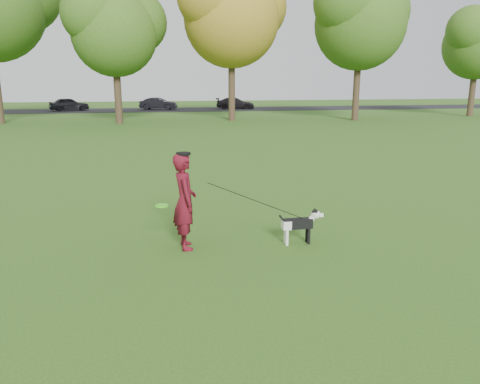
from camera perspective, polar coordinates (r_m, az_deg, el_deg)
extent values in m
plane|color=#285116|center=(8.53, 2.51, -6.53)|extent=(120.00, 120.00, 0.00)
cube|color=black|center=(47.92, -8.57, 9.89)|extent=(120.00, 7.00, 0.02)
imported|color=#550C1C|center=(8.23, -6.76, -1.14)|extent=(0.46, 0.65, 1.71)
cube|color=black|center=(8.55, 7.01, -3.84)|extent=(0.54, 0.17, 0.18)
cube|color=white|center=(8.50, 5.69, -3.99)|extent=(0.15, 0.17, 0.16)
cylinder|color=white|center=(8.52, 5.76, -5.56)|extent=(0.06, 0.06, 0.30)
cylinder|color=white|center=(8.62, 5.54, -5.31)|extent=(0.06, 0.06, 0.30)
cylinder|color=black|center=(8.64, 8.39, -5.36)|extent=(0.06, 0.06, 0.30)
cylinder|color=black|center=(8.74, 8.14, -5.12)|extent=(0.06, 0.06, 0.30)
cylinder|color=white|center=(8.62, 8.57, -3.46)|extent=(0.18, 0.11, 0.19)
sphere|color=white|center=(8.62, 9.21, -2.73)|extent=(0.17, 0.17, 0.17)
sphere|color=black|center=(8.61, 9.16, -2.51)|extent=(0.13, 0.13, 0.13)
cube|color=white|center=(8.65, 9.76, -2.79)|extent=(0.11, 0.06, 0.06)
sphere|color=black|center=(8.67, 10.13, -2.76)|extent=(0.04, 0.04, 0.04)
cone|color=black|center=(8.55, 9.27, -2.27)|extent=(0.06, 0.06, 0.07)
cone|color=black|center=(8.63, 9.07, -2.12)|extent=(0.06, 0.06, 0.07)
cylinder|color=black|center=(8.46, 5.35, -3.55)|extent=(0.19, 0.04, 0.25)
cylinder|color=black|center=(8.60, 8.23, -3.42)|extent=(0.12, 0.12, 0.02)
imported|color=black|center=(48.46, -20.11, 10.02)|extent=(3.92, 2.54, 1.24)
imported|color=black|center=(47.86, -9.92, 10.56)|extent=(3.80, 2.11, 1.19)
imported|color=black|center=(48.60, -0.58, 10.77)|extent=(4.15, 2.38, 1.13)
cylinder|color=#46DF1C|center=(8.17, -9.50, -1.65)|extent=(0.23, 0.23, 0.02)
cylinder|color=black|center=(8.05, -6.93, 4.66)|extent=(0.25, 0.25, 0.04)
cylinder|color=#38281C|center=(33.37, -14.68, 11.68)|extent=(0.48, 0.48, 4.20)
sphere|color=#426B1E|center=(33.55, -15.14, 19.10)|extent=(5.60, 5.60, 5.60)
cylinder|color=#38281C|center=(34.79, -1.02, 12.86)|extent=(0.48, 0.48, 5.04)
sphere|color=#A58426|center=(35.12, -1.06, 21.39)|extent=(6.72, 6.72, 6.72)
cylinder|color=#38281C|center=(36.00, 14.02, 12.33)|extent=(0.48, 0.48, 4.83)
sphere|color=#426B1E|center=(36.28, 14.49, 20.22)|extent=(6.44, 6.44, 6.44)
cylinder|color=#38281C|center=(43.35, 26.45, 10.92)|extent=(0.48, 0.48, 3.99)
sphere|color=#426B1E|center=(43.46, 27.04, 16.33)|extent=(5.32, 5.32, 5.32)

